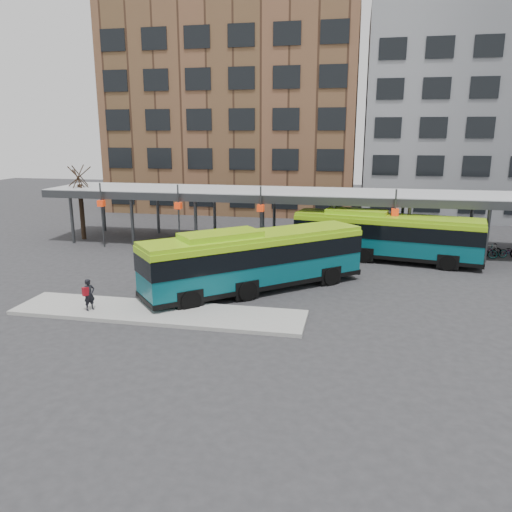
{
  "coord_description": "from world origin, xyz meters",
  "views": [
    {
      "loc": [
        3.48,
        -23.94,
        8.42
      ],
      "look_at": [
        -1.79,
        2.08,
        1.8
      ],
      "focal_mm": 35.0,
      "sensor_mm": 36.0,
      "label": 1
    }
  ],
  "objects_px": {
    "bus_rear": "(385,235)",
    "pedestrian": "(89,294)",
    "tree": "(82,209)",
    "bus_front": "(255,259)"
  },
  "relations": [
    {
      "from": "tree",
      "to": "bus_rear",
      "type": "relative_size",
      "value": 0.45
    },
    {
      "from": "bus_front",
      "to": "bus_rear",
      "type": "xyz_separation_m",
      "value": [
        7.2,
        8.27,
        -0.06
      ]
    },
    {
      "from": "pedestrian",
      "to": "bus_rear",
      "type": "bearing_deg",
      "value": -15.76
    },
    {
      "from": "bus_rear",
      "to": "pedestrian",
      "type": "xyz_separation_m",
      "value": [
        -14.19,
        -13.31,
        -0.79
      ]
    },
    {
      "from": "bus_rear",
      "to": "tree",
      "type": "bearing_deg",
      "value": -174.8
    },
    {
      "from": "tree",
      "to": "pedestrian",
      "type": "height_order",
      "value": "tree"
    },
    {
      "from": "pedestrian",
      "to": "bus_front",
      "type": "bearing_deg",
      "value": -23.12
    },
    {
      "from": "tree",
      "to": "bus_rear",
      "type": "height_order",
      "value": "tree"
    },
    {
      "from": "tree",
      "to": "pedestrian",
      "type": "relative_size",
      "value": 3.68
    },
    {
      "from": "bus_rear",
      "to": "pedestrian",
      "type": "relative_size",
      "value": 8.14
    }
  ]
}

